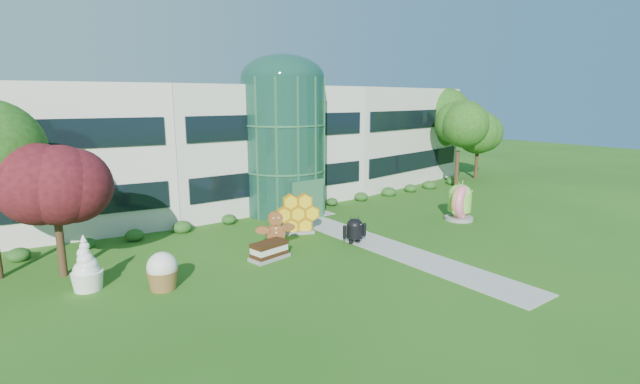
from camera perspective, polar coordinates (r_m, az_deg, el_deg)
ground at (r=26.18m, az=10.13°, el=-7.38°), size 140.00×140.00×0.00m
building at (r=39.42m, az=-9.21°, el=5.92°), size 46.00×15.00×9.30m
atrium at (r=34.23m, az=-4.48°, el=5.63°), size 6.00×6.00×9.80m
walkway at (r=27.49m, az=7.07°, el=-6.31°), size 2.40×20.00×0.04m
tree_red at (r=24.96m, az=-29.62°, el=-2.51°), size 4.00×4.00×6.00m
trees_backdrop at (r=35.15m, az=-5.34°, el=4.62°), size 52.00×8.00×8.40m
android_green at (r=33.82m, az=16.84°, el=-0.79°), size 3.03×2.49×2.95m
android_black at (r=27.22m, az=4.28°, el=-4.54°), size 1.77×1.43×1.76m
donut at (r=33.62m, az=16.82°, el=-1.23°), size 2.68×1.92×2.52m
gingerbread at (r=25.83m, az=-5.50°, el=-4.82°), size 2.67×1.60×2.31m
ice_cream_sandwich at (r=24.85m, az=-6.27°, el=-7.15°), size 2.26×1.40×0.94m
honeycomb at (r=29.14m, az=-2.78°, el=-2.89°), size 3.11×2.09×2.30m
froyo at (r=23.11m, az=-26.87°, el=-7.79°), size 1.75×1.75×2.50m
cupcake at (r=22.02m, az=-18.83°, el=-9.15°), size 1.65×1.65×1.72m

